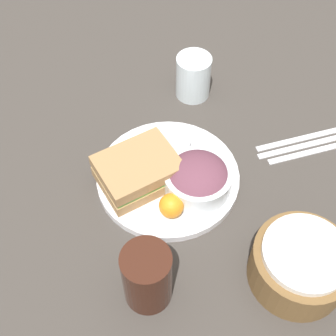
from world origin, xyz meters
name	(u,v)px	position (x,y,z in m)	size (l,w,h in m)	color
ground_plane	(168,179)	(0.00, 0.00, 0.00)	(4.00, 4.00, 0.00)	#3D3833
plate	(168,177)	(0.00, 0.00, 0.01)	(0.26, 0.26, 0.02)	silver
sandwich	(138,171)	(0.05, -0.01, 0.04)	(0.15, 0.13, 0.05)	#A37A4C
salad_bowl	(198,178)	(-0.04, 0.04, 0.04)	(0.12, 0.12, 0.06)	white
dressing_cup	(174,146)	(-0.03, -0.05, 0.03)	(0.06, 0.06, 0.03)	#B7B7BC
orange_wedge	(171,206)	(0.02, 0.08, 0.04)	(0.04, 0.04, 0.04)	orange
drink_glass	(147,277)	(0.11, 0.19, 0.06)	(0.07, 0.07, 0.12)	#38190F
bread_basket	(300,264)	(-0.12, 0.25, 0.04)	(0.15, 0.15, 0.09)	brown
fork	(299,139)	(-0.28, 0.01, 0.00)	(0.18, 0.01, 0.01)	silver
knife	(304,146)	(-0.28, 0.02, 0.00)	(0.19, 0.01, 0.01)	silver
spoon	(308,152)	(-0.27, 0.04, 0.00)	(0.16, 0.01, 0.01)	silver
water_glass	(193,77)	(-0.13, -0.19, 0.05)	(0.07, 0.07, 0.09)	silver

